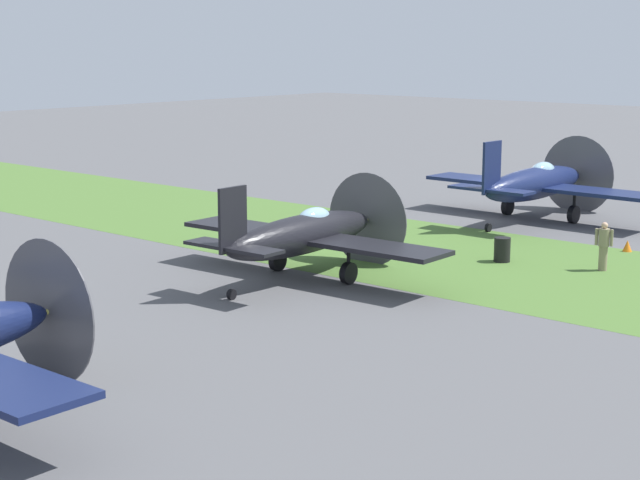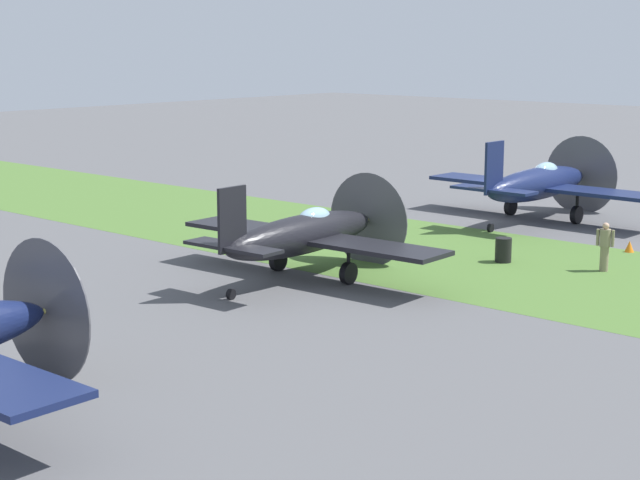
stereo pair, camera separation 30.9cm
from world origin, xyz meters
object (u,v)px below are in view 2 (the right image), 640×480
(ground_crew_chief, at_px, (605,246))
(fuel_drum, at_px, (503,250))
(airplane_wingman, at_px, (305,234))
(runway_marker_cone, at_px, (629,246))
(supply_crate, at_px, (355,207))
(airplane_lead, at_px, (539,183))

(ground_crew_chief, relative_size, fuel_drum, 1.92)
(airplane_wingman, bearing_deg, runway_marker_cone, 59.24)
(runway_marker_cone, bearing_deg, ground_crew_chief, -78.22)
(airplane_wingman, bearing_deg, ground_crew_chief, 45.89)
(airplane_wingman, xyz_separation_m, runway_marker_cone, (6.26, 11.56, -1.34))
(airplane_wingman, distance_m, ground_crew_chief, 10.57)
(ground_crew_chief, height_order, supply_crate, ground_crew_chief)
(airplane_lead, height_order, fuel_drum, airplane_lead)
(airplane_wingman, relative_size, fuel_drum, 11.57)
(fuel_drum, relative_size, supply_crate, 1.00)
(airplane_lead, bearing_deg, supply_crate, -149.23)
(ground_crew_chief, xyz_separation_m, fuel_drum, (-3.44, -1.07, -0.46))
(ground_crew_chief, bearing_deg, fuel_drum, 2.57)
(airplane_lead, bearing_deg, fuel_drum, -67.41)
(airplane_lead, relative_size, ground_crew_chief, 6.46)
(airplane_wingman, relative_size, ground_crew_chief, 6.02)
(fuel_drum, bearing_deg, ground_crew_chief, 17.27)
(airplane_wingman, bearing_deg, fuel_drum, 59.84)
(fuel_drum, bearing_deg, airplane_wingman, -117.82)
(supply_crate, bearing_deg, airplane_lead, 30.20)
(airplane_lead, height_order, supply_crate, airplane_lead)
(supply_crate, bearing_deg, airplane_wingman, -57.48)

